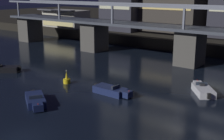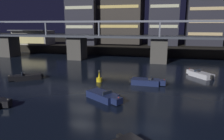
% 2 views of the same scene
% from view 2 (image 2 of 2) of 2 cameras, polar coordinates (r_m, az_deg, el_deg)
% --- Properties ---
extents(ground_plane, '(400.00, 400.00, 0.00)m').
position_cam_2_polar(ground_plane, '(18.20, 9.65, -15.75)').
color(ground_plane, black).
extents(far_riverbank, '(240.00, 80.00, 2.20)m').
position_cam_2_polar(far_riverbank, '(96.46, 13.46, 7.64)').
color(far_riverbank, black).
rests_on(far_riverbank, ground).
extents(river_bridge, '(85.90, 6.40, 9.38)m').
position_cam_2_polar(river_bridge, '(48.38, 12.84, 6.75)').
color(river_bridge, '#4C4944').
rests_on(river_bridge, ground).
extents(tower_west_low, '(9.45, 14.06, 28.81)m').
position_cam_2_polar(tower_west_low, '(72.30, -6.99, 18.60)').
color(tower_west_low, '#282833').
rests_on(tower_west_low, far_riverbank).
extents(tower_east_tall, '(10.25, 8.87, 18.61)m').
position_cam_2_polar(tower_east_tall, '(71.98, 23.95, 13.61)').
color(tower_east_tall, '#282833').
rests_on(tower_east_tall, far_riverbank).
extents(waterfront_pavilion, '(12.40, 7.40, 4.70)m').
position_cam_2_polar(waterfront_pavilion, '(73.02, -20.75, 8.39)').
color(waterfront_pavilion, '#B2AD9E').
rests_on(waterfront_pavilion, far_riverbank).
extents(speedboat_near_right, '(4.81, 3.75, 1.16)m').
position_cam_2_polar(speedboat_near_right, '(24.24, -2.33, -7.18)').
color(speedboat_near_right, '#19234C').
rests_on(speedboat_near_right, ground).
extents(speedboat_mid_left, '(4.04, 4.66, 1.16)m').
position_cam_2_polar(speedboat_mid_left, '(37.40, 23.02, -1.14)').
color(speedboat_mid_left, silver).
rests_on(speedboat_mid_left, ground).
extents(speedboat_mid_center, '(4.67, 4.02, 1.16)m').
position_cam_2_polar(speedboat_mid_center, '(35.44, -22.43, -1.80)').
color(speedboat_mid_center, black).
rests_on(speedboat_mid_center, ground).
extents(speedboat_far_right, '(5.20, 1.85, 1.16)m').
position_cam_2_polar(speedboat_far_right, '(30.51, 9.53, -3.21)').
color(speedboat_far_right, '#19234C').
rests_on(speedboat_far_right, ground).
extents(channel_buoy, '(0.90, 0.90, 1.76)m').
position_cam_2_polar(channel_buoy, '(31.62, -3.53, -2.39)').
color(channel_buoy, yellow).
rests_on(channel_buoy, ground).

